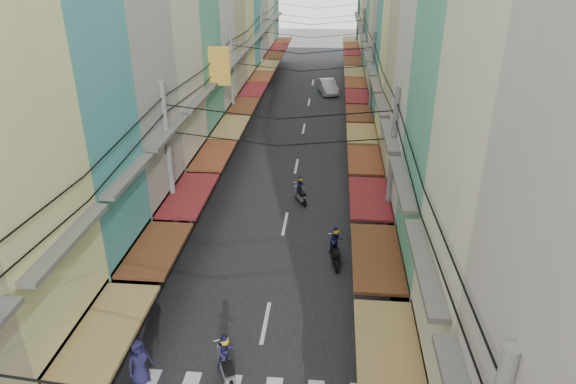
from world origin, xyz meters
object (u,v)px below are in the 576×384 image
Objects in this scene: white_car at (327,93)px; market_umbrella at (456,350)px; bicycle at (426,312)px; traffic_sign at (405,299)px.

market_umbrella is at bearing -97.05° from white_car.
bicycle is at bearing 89.88° from market_umbrella.
white_car is 2.02× the size of market_umbrella.
white_car is at bearing 95.47° from traffic_sign.
white_car is 1.91× the size of traffic_sign.
traffic_sign reaches higher than white_car.
white_car reaches higher than bicycle.
white_car is at bearing -16.84° from bicycle.
bicycle is 0.68× the size of traffic_sign.
market_umbrella is (4.64, -38.79, 2.15)m from white_car.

